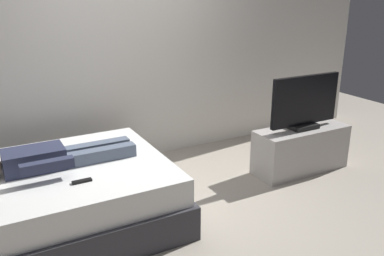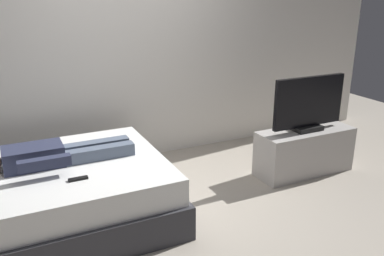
{
  "view_description": "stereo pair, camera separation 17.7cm",
  "coord_description": "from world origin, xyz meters",
  "px_view_note": "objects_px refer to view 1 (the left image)",
  "views": [
    {
      "loc": [
        -1.44,
        -2.95,
        1.95
      ],
      "look_at": [
        0.33,
        0.31,
        0.69
      ],
      "focal_mm": 38.16,
      "sensor_mm": 36.0,
      "label": 1
    },
    {
      "loc": [
        -1.28,
        -3.03,
        1.95
      ],
      "look_at": [
        0.33,
        0.31,
        0.69
      ],
      "focal_mm": 38.16,
      "sensor_mm": 36.0,
      "label": 2
    }
  ],
  "objects_px": {
    "person": "(51,158)",
    "tv": "(305,103)",
    "tv_stand": "(301,149)",
    "remote": "(82,181)",
    "bed": "(53,200)"
  },
  "relations": [
    {
      "from": "person",
      "to": "remote",
      "type": "relative_size",
      "value": 8.4
    },
    {
      "from": "bed",
      "to": "tv_stand",
      "type": "height_order",
      "value": "bed"
    },
    {
      "from": "person",
      "to": "tv_stand",
      "type": "relative_size",
      "value": 1.15
    },
    {
      "from": "tv",
      "to": "tv_stand",
      "type": "bearing_deg",
      "value": 90.0
    },
    {
      "from": "remote",
      "to": "person",
      "type": "bearing_deg",
      "value": 110.47
    },
    {
      "from": "remote",
      "to": "tv_stand",
      "type": "bearing_deg",
      "value": 5.83
    },
    {
      "from": "remote",
      "to": "tv_stand",
      "type": "distance_m",
      "value": 2.53
    },
    {
      "from": "person",
      "to": "tv",
      "type": "bearing_deg",
      "value": -3.23
    },
    {
      "from": "tv_stand",
      "to": "tv",
      "type": "distance_m",
      "value": 0.53
    },
    {
      "from": "person",
      "to": "remote",
      "type": "xyz_separation_m",
      "value": [
        0.15,
        -0.4,
        -0.07
      ]
    },
    {
      "from": "bed",
      "to": "tv",
      "type": "distance_m",
      "value": 2.73
    },
    {
      "from": "remote",
      "to": "bed",
      "type": "bearing_deg",
      "value": 117.04
    },
    {
      "from": "remote",
      "to": "tv_stand",
      "type": "relative_size",
      "value": 0.14
    },
    {
      "from": "remote",
      "to": "tv",
      "type": "relative_size",
      "value": 0.17
    },
    {
      "from": "bed",
      "to": "tv_stand",
      "type": "xyz_separation_m",
      "value": [
        2.68,
        -0.1,
        -0.01
      ]
    }
  ]
}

